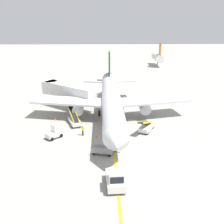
{
  "coord_description": "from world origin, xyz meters",
  "views": [
    {
      "loc": [
        -0.67,
        -32.87,
        17.02
      ],
      "look_at": [
        0.19,
        7.49,
        2.5
      ],
      "focal_mm": 42.21,
      "sensor_mm": 36.0,
      "label": 1
    }
  ],
  "objects_px": {
    "airliner": "(112,100)",
    "ground_crew_marshaller": "(83,130)",
    "jet_bridge": "(64,90)",
    "belt_loader_forward_hold": "(146,126)",
    "baggage_tug_near_wing": "(55,132)",
    "pushback_tug": "(116,179)",
    "safety_cone_nose_right": "(55,119)",
    "safety_cone_wingtip_left": "(97,136)",
    "belt_loader_aft_hold": "(74,120)",
    "baggage_cart_loaded": "(103,150)",
    "safety_cone_nose_left": "(118,119)"
  },
  "relations": [
    {
      "from": "baggage_tug_near_wing",
      "to": "pushback_tug",
      "type": "bearing_deg",
      "value": -54.94
    },
    {
      "from": "belt_loader_forward_hold",
      "to": "baggage_cart_loaded",
      "type": "xyz_separation_m",
      "value": [
        -6.87,
        -7.37,
        -0.31
      ]
    },
    {
      "from": "safety_cone_nose_right",
      "to": "ground_crew_marshaller",
      "type": "bearing_deg",
      "value": -49.83
    },
    {
      "from": "pushback_tug",
      "to": "safety_cone_nose_right",
      "type": "bearing_deg",
      "value": 117.08
    },
    {
      "from": "belt_loader_aft_hold",
      "to": "safety_cone_nose_left",
      "type": "distance_m",
      "value": 7.66
    },
    {
      "from": "jet_bridge",
      "to": "airliner",
      "type": "bearing_deg",
      "value": -35.57
    },
    {
      "from": "baggage_cart_loaded",
      "to": "safety_cone_nose_left",
      "type": "xyz_separation_m",
      "value": [
        2.53,
        12.1,
        -0.25
      ]
    },
    {
      "from": "baggage_tug_near_wing",
      "to": "belt_loader_forward_hold",
      "type": "relative_size",
      "value": 0.53
    },
    {
      "from": "belt_loader_aft_hold",
      "to": "ground_crew_marshaller",
      "type": "distance_m",
      "value": 4.89
    },
    {
      "from": "belt_loader_aft_hold",
      "to": "baggage_cart_loaded",
      "type": "distance_m",
      "value": 11.45
    },
    {
      "from": "belt_loader_forward_hold",
      "to": "baggage_cart_loaded",
      "type": "distance_m",
      "value": 10.08
    },
    {
      "from": "airliner",
      "to": "pushback_tug",
      "type": "bearing_deg",
      "value": -89.87
    },
    {
      "from": "jet_bridge",
      "to": "baggage_cart_loaded",
      "type": "bearing_deg",
      "value": -68.32
    },
    {
      "from": "airliner",
      "to": "ground_crew_marshaller",
      "type": "distance_m",
      "value": 8.79
    },
    {
      "from": "ground_crew_marshaller",
      "to": "jet_bridge",
      "type": "bearing_deg",
      "value": 108.74
    },
    {
      "from": "belt_loader_aft_hold",
      "to": "safety_cone_nose_right",
      "type": "bearing_deg",
      "value": 152.48
    },
    {
      "from": "jet_bridge",
      "to": "belt_loader_aft_hold",
      "type": "relative_size",
      "value": 2.27
    },
    {
      "from": "jet_bridge",
      "to": "pushback_tug",
      "type": "relative_size",
      "value": 3.14
    },
    {
      "from": "airliner",
      "to": "belt_loader_aft_hold",
      "type": "relative_size",
      "value": 6.86
    },
    {
      "from": "belt_loader_aft_hold",
      "to": "ground_crew_marshaller",
      "type": "bearing_deg",
      "value": -68.4
    },
    {
      "from": "belt_loader_aft_hold",
      "to": "baggage_tug_near_wing",
      "type": "bearing_deg",
      "value": -113.74
    },
    {
      "from": "ground_crew_marshaller",
      "to": "airliner",
      "type": "bearing_deg",
      "value": 57.51
    },
    {
      "from": "belt_loader_forward_hold",
      "to": "safety_cone_wingtip_left",
      "type": "xyz_separation_m",
      "value": [
        -7.83,
        -2.3,
        -0.56
      ]
    },
    {
      "from": "belt_loader_forward_hold",
      "to": "jet_bridge",
      "type": "bearing_deg",
      "value": 140.38
    },
    {
      "from": "airliner",
      "to": "baggage_tug_near_wing",
      "type": "distance_m",
      "value": 11.94
    },
    {
      "from": "airliner",
      "to": "safety_cone_nose_right",
      "type": "relative_size",
      "value": 80.1
    },
    {
      "from": "safety_cone_wingtip_left",
      "to": "airliner",
      "type": "bearing_deg",
      "value": 73.03
    },
    {
      "from": "airliner",
      "to": "safety_cone_nose_left",
      "type": "xyz_separation_m",
      "value": [
        1.1,
        -0.8,
        -3.2
      ]
    },
    {
      "from": "belt_loader_forward_hold",
      "to": "ground_crew_marshaller",
      "type": "height_order",
      "value": "belt_loader_forward_hold"
    },
    {
      "from": "safety_cone_nose_left",
      "to": "ground_crew_marshaller",
      "type": "bearing_deg",
      "value": -131.77
    },
    {
      "from": "jet_bridge",
      "to": "belt_loader_forward_hold",
      "type": "height_order",
      "value": "jet_bridge"
    },
    {
      "from": "belt_loader_aft_hold",
      "to": "baggage_cart_loaded",
      "type": "height_order",
      "value": "belt_loader_aft_hold"
    },
    {
      "from": "belt_loader_forward_hold",
      "to": "belt_loader_aft_hold",
      "type": "height_order",
      "value": "same"
    },
    {
      "from": "belt_loader_aft_hold",
      "to": "safety_cone_nose_right",
      "type": "relative_size",
      "value": 11.68
    },
    {
      "from": "airliner",
      "to": "ground_crew_marshaller",
      "type": "height_order",
      "value": "airliner"
    },
    {
      "from": "pushback_tug",
      "to": "safety_cone_wingtip_left",
      "type": "relative_size",
      "value": 8.44
    },
    {
      "from": "airliner",
      "to": "belt_loader_aft_hold",
      "type": "xyz_separation_m",
      "value": [
        -6.33,
        -2.56,
        -2.64
      ]
    },
    {
      "from": "safety_cone_wingtip_left",
      "to": "baggage_tug_near_wing",
      "type": "bearing_deg",
      "value": -179.88
    },
    {
      "from": "jet_bridge",
      "to": "belt_loader_forward_hold",
      "type": "bearing_deg",
      "value": -39.62
    },
    {
      "from": "jet_bridge",
      "to": "baggage_tug_near_wing",
      "type": "bearing_deg",
      "value": -87.98
    },
    {
      "from": "baggage_tug_near_wing",
      "to": "safety_cone_nose_left",
      "type": "xyz_separation_m",
      "value": [
        9.75,
        7.04,
        -0.71
      ]
    },
    {
      "from": "airliner",
      "to": "jet_bridge",
      "type": "xyz_separation_m",
      "value": [
        -9.16,
        6.55,
        0.12
      ]
    },
    {
      "from": "jet_bridge",
      "to": "pushback_tug",
      "type": "distance_m",
      "value": 28.44
    },
    {
      "from": "belt_loader_forward_hold",
      "to": "safety_cone_wingtip_left",
      "type": "distance_m",
      "value": 8.18
    },
    {
      "from": "airliner",
      "to": "baggage_cart_loaded",
      "type": "bearing_deg",
      "value": -96.3
    },
    {
      "from": "airliner",
      "to": "safety_cone_wingtip_left",
      "type": "xyz_separation_m",
      "value": [
        -2.39,
        -7.83,
        -3.2
      ]
    },
    {
      "from": "jet_bridge",
      "to": "baggage_cart_loaded",
      "type": "relative_size",
      "value": 3.03
    },
    {
      "from": "airliner",
      "to": "jet_bridge",
      "type": "height_order",
      "value": "airliner"
    },
    {
      "from": "ground_crew_marshaller",
      "to": "safety_cone_nose_right",
      "type": "relative_size",
      "value": 3.86
    },
    {
      "from": "safety_cone_nose_left",
      "to": "safety_cone_nose_right",
      "type": "distance_m",
      "value": 11.07
    }
  ]
}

